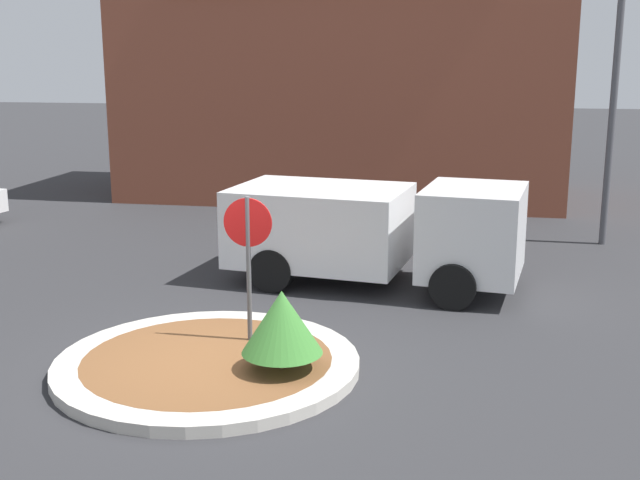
% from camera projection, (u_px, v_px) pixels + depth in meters
% --- Properties ---
extents(ground_plane, '(120.00, 120.00, 0.00)m').
position_uv_depth(ground_plane, '(208.00, 369.00, 11.25)').
color(ground_plane, '#2D2D30').
extents(traffic_island, '(4.27, 4.27, 0.16)m').
position_uv_depth(traffic_island, '(208.00, 364.00, 11.23)').
color(traffic_island, '#BCB7AD').
rests_on(traffic_island, ground_plane).
extents(stop_sign, '(0.72, 0.07, 2.32)m').
position_uv_depth(stop_sign, '(248.00, 245.00, 11.62)').
color(stop_sign, '#4C4C51').
rests_on(stop_sign, ground_plane).
extents(island_shrub, '(1.10, 1.10, 1.10)m').
position_uv_depth(island_shrub, '(282.00, 322.00, 10.68)').
color(island_shrub, brown).
rests_on(island_shrub, traffic_island).
extents(utility_truck, '(5.70, 3.05, 1.97)m').
position_uv_depth(utility_truck, '(373.00, 228.00, 15.20)').
color(utility_truck, white).
rests_on(utility_truck, ground_plane).
extents(storefront_building, '(13.07, 6.07, 7.12)m').
position_uv_depth(storefront_building, '(344.00, 80.00, 24.82)').
color(storefront_building, brown).
rests_on(storefront_building, ground_plane).
extents(light_pole, '(0.70, 0.30, 7.11)m').
position_uv_depth(light_pole, '(617.00, 64.00, 17.79)').
color(light_pole, '#4C4C51').
rests_on(light_pole, ground_plane).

